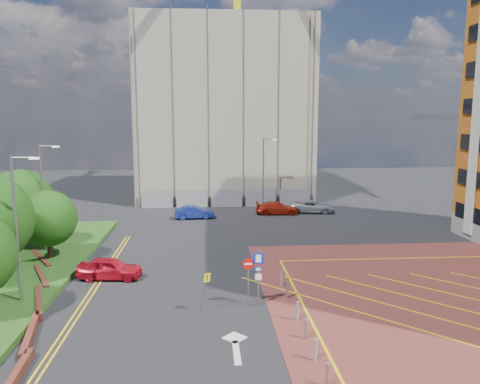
{
  "coord_description": "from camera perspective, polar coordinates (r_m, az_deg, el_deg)",
  "views": [
    {
      "loc": [
        -2.2,
        -23.25,
        10.28
      ],
      "look_at": [
        -0.32,
        3.57,
        5.98
      ],
      "focal_mm": 35.0,
      "sensor_mm": 36.0,
      "label": 1
    }
  ],
  "objects": [
    {
      "name": "construction_fence",
      "position": [
        54.15,
        -0.57,
        -0.77
      ],
      "size": [
        21.6,
        0.06,
        2.0
      ],
      "primitive_type": "cube",
      "color": "gray",
      "rests_on": "ground"
    },
    {
      "name": "car_red_left",
      "position": [
        31.52,
        -15.59,
        -8.95
      ],
      "size": [
        4.22,
        1.99,
        1.4
      ],
      "primitive_type": "imported",
      "rotation": [
        0.0,
        0.0,
        1.49
      ],
      "color": "red",
      "rests_on": "ground"
    },
    {
      "name": "car_red_back",
      "position": [
        50.26,
        4.54,
        -1.96
      ],
      "size": [
        4.71,
        2.16,
        1.33
      ],
      "primitive_type": "imported",
      "rotation": [
        0.0,
        0.0,
        1.51
      ],
      "color": "#A41F0E",
      "rests_on": "ground"
    },
    {
      "name": "warning_sign",
      "position": [
        25.08,
        -4.35,
        -11.6
      ],
      "size": [
        0.63,
        0.39,
        2.25
      ],
      "color": "#9EA0A8",
      "rests_on": "ground"
    },
    {
      "name": "retaining_wall",
      "position": [
        28.84,
        -23.74,
        -12.17
      ],
      "size": [
        6.06,
        20.33,
        0.4
      ],
      "color": "maroon",
      "rests_on": "ground"
    },
    {
      "name": "car_blue_back",
      "position": [
        48.09,
        -5.59,
        -2.49
      ],
      "size": [
        4.12,
        1.8,
        1.32
      ],
      "primitive_type": "imported",
      "rotation": [
        0.0,
        0.0,
        1.67
      ],
      "color": "navy",
      "rests_on": "ground"
    },
    {
      "name": "lamp_left_near",
      "position": [
        27.82,
        -25.53,
        -3.47
      ],
      "size": [
        1.53,
        0.16,
        8.0
      ],
      "color": "#9EA0A8",
      "rests_on": "grass_bed"
    },
    {
      "name": "sign_cluster",
      "position": [
        25.75,
        1.79,
        -9.78
      ],
      "size": [
        1.17,
        0.12,
        3.2
      ],
      "color": "#9EA0A8",
      "rests_on": "ground"
    },
    {
      "name": "tree_c",
      "position": [
        35.83,
        -22.35,
        -3.01
      ],
      "size": [
        4.0,
        4.0,
        4.9
      ],
      "color": "#3D2B1C",
      "rests_on": "grass_bed"
    },
    {
      "name": "lamp_left_far",
      "position": [
        37.73,
        -22.87,
        -0.19
      ],
      "size": [
        1.53,
        0.16,
        8.0
      ],
      "color": "#9EA0A8",
      "rests_on": "grass_bed"
    },
    {
      "name": "bollard_row",
      "position": [
        24.14,
        7.33,
        -14.97
      ],
      "size": [
        0.14,
        11.14,
        0.9
      ],
      "color": "#9EA0A8",
      "rests_on": "forecourt"
    },
    {
      "name": "construction_building",
      "position": [
        63.29,
        -2.06,
        9.75
      ],
      "size": [
        21.2,
        19.2,
        22.0
      ],
      "primitive_type": "cube",
      "color": "#A09683",
      "rests_on": "ground"
    },
    {
      "name": "tree_d",
      "position": [
        39.49,
        -25.19,
        -1.12
      ],
      "size": [
        5.0,
        5.0,
        6.08
      ],
      "color": "#3D2B1C",
      "rests_on": "grass_bed"
    },
    {
      "name": "lamp_back",
      "position": [
        51.97,
        2.95,
        2.55
      ],
      "size": [
        1.53,
        0.16,
        8.0
      ],
      "color": "#9EA0A8",
      "rests_on": "ground"
    },
    {
      "name": "ground",
      "position": [
        25.52,
        1.31,
        -14.66
      ],
      "size": [
        140.0,
        140.0,
        0.0
      ],
      "primitive_type": "plane",
      "color": "black",
      "rests_on": "ground"
    },
    {
      "name": "car_silver_back",
      "position": [
        51.56,
        8.7,
        -1.74
      ],
      "size": [
        5.18,
        3.01,
        1.36
      ],
      "primitive_type": "imported",
      "rotation": [
        0.0,
        0.0,
        1.41
      ],
      "color": "#BABBC2",
      "rests_on": "ground"
    }
  ]
}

